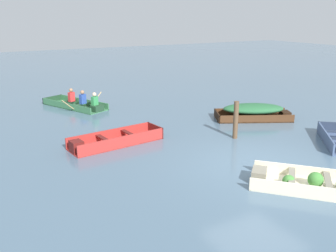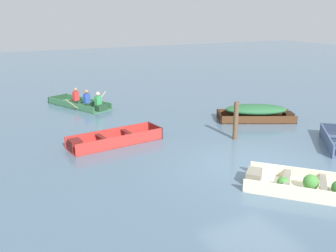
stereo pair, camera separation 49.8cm
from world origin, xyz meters
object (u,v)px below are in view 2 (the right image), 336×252
rowboat_green_with_crew (82,103)px  skiff_red_near_moored (112,140)px  skiff_dark_varnish_mid_moored (257,111)px  mooring_post (236,121)px  dinghy_cream_foreground (303,185)px

rowboat_green_with_crew → skiff_red_near_moored: bearing=-95.6°
skiff_dark_varnish_mid_moored → mooring_post: bearing=-145.8°
dinghy_cream_foreground → mooring_post: size_ratio=2.21×
skiff_red_near_moored → dinghy_cream_foreground: bearing=-61.1°
dinghy_cream_foreground → skiff_dark_varnish_mid_moored: 6.48m
mooring_post → skiff_dark_varnish_mid_moored: bearing=34.2°
rowboat_green_with_crew → skiff_dark_varnish_mid_moored: bearing=-44.3°
skiff_dark_varnish_mid_moored → rowboat_green_with_crew: rowboat_green_with_crew is taller
skiff_red_near_moored → mooring_post: bearing=-20.3°
dinghy_cream_foreground → skiff_dark_varnish_mid_moored: bearing=59.5°
mooring_post → rowboat_green_with_crew: bearing=115.7°
rowboat_green_with_crew → mooring_post: mooring_post is taller
skiff_red_near_moored → skiff_dark_varnish_mid_moored: size_ratio=1.00×
dinghy_cream_foreground → mooring_post: (0.98, 4.01, 0.52)m
skiff_red_near_moored → skiff_dark_varnish_mid_moored: 6.33m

